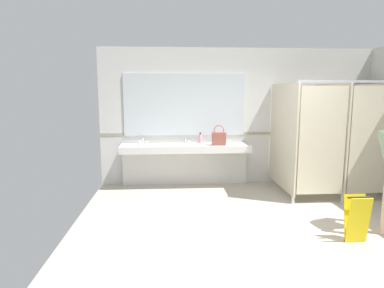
# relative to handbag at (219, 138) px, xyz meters

# --- Properties ---
(ground_plane) EXTENTS (5.93, 5.58, 0.10)m
(ground_plane) POSITION_rel_handbag_xyz_m (0.59, -2.06, -1.06)
(ground_plane) COLOR #B2A899
(wall_back) EXTENTS (5.93, 0.12, 2.79)m
(wall_back) POSITION_rel_handbag_xyz_m (0.59, 0.49, 0.38)
(wall_back) COLOR silver
(wall_back) RESTS_ON ground_plane
(wall_back_tile_band) EXTENTS (5.93, 0.01, 0.06)m
(wall_back_tile_band) POSITION_rel_handbag_xyz_m (0.59, 0.43, 0.04)
(wall_back_tile_band) COLOR #9E937F
(wall_back_tile_band) RESTS_ON wall_back
(vanity_counter) EXTENTS (2.57, 0.55, 0.99)m
(vanity_counter) POSITION_rel_handbag_xyz_m (-0.65, 0.22, -0.38)
(vanity_counter) COLOR silver
(vanity_counter) RESTS_ON ground_plane
(mirror_panel) EXTENTS (2.47, 0.02, 1.26)m
(mirror_panel) POSITION_rel_handbag_xyz_m (-0.65, 0.42, 0.64)
(mirror_panel) COLOR silver
(mirror_panel) RESTS_ON wall_back
(bathroom_stalls) EXTENTS (1.83, 1.46, 2.10)m
(bathroom_stalls) POSITION_rel_handbag_xyz_m (2.05, -0.51, 0.08)
(bathroom_stalls) COLOR beige
(bathroom_stalls) RESTS_ON ground_plane
(handbag) EXTENTS (0.27, 0.12, 0.40)m
(handbag) POSITION_rel_handbag_xyz_m (0.00, 0.00, 0.00)
(handbag) COLOR #934C42
(handbag) RESTS_ON vanity_counter
(soap_dispenser) EXTENTS (0.07, 0.07, 0.22)m
(soap_dispenser) POSITION_rel_handbag_xyz_m (-0.34, 0.30, -0.04)
(soap_dispenser) COLOR #D899B2
(soap_dispenser) RESTS_ON vanity_counter
(paper_cup) EXTENTS (0.07, 0.07, 0.09)m
(paper_cup) POSITION_rel_handbag_xyz_m (-1.55, 0.08, -0.09)
(paper_cup) COLOR white
(paper_cup) RESTS_ON vanity_counter
(wet_floor_sign) EXTENTS (0.28, 0.19, 0.61)m
(wet_floor_sign) POSITION_rel_handbag_xyz_m (1.42, -2.53, -0.70)
(wet_floor_sign) COLOR yellow
(wet_floor_sign) RESTS_ON ground_plane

